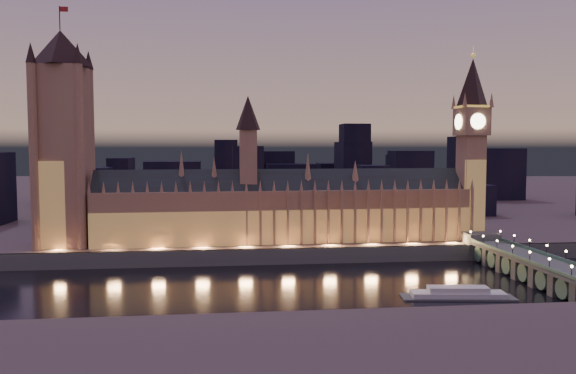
{
  "coord_description": "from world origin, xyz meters",
  "views": [
    {
      "loc": [
        -27.29,
        -236.37,
        58.5
      ],
      "look_at": [
        5.0,
        55.0,
        38.0
      ],
      "focal_mm": 35.0,
      "sensor_mm": 36.0,
      "label": 1
    }
  ],
  "objects": [
    {
      "name": "ground_plane",
      "position": [
        0.0,
        0.0,
        0.0
      ],
      "size": [
        2000.0,
        2000.0,
        0.0
      ],
      "primitive_type": "plane",
      "color": "black",
      "rests_on": "ground"
    },
    {
      "name": "north_bank",
      "position": [
        0.0,
        520.0,
        4.0
      ],
      "size": [
        2000.0,
        960.0,
        8.0
      ],
      "primitive_type": "cube",
      "color": "#493D43",
      "rests_on": "ground"
    },
    {
      "name": "embankment_wall",
      "position": [
        0.0,
        41.0,
        4.0
      ],
      "size": [
        2000.0,
        2.5,
        8.0
      ],
      "primitive_type": "cube",
      "color": "#485552",
      "rests_on": "ground"
    },
    {
      "name": "palace_of_westminster",
      "position": [
        3.61,
        61.74,
        26.37
      ],
      "size": [
        202.0,
        26.42,
        78.0
      ],
      "color": "#996B57",
      "rests_on": "north_bank"
    },
    {
      "name": "victoria_tower",
      "position": [
        -110.0,
        61.92,
        68.4
      ],
      "size": [
        31.68,
        31.68,
        121.71
      ],
      "color": "#996B57",
      "rests_on": "north_bank"
    },
    {
      "name": "elizabeth_tower",
      "position": [
        108.0,
        61.92,
        67.08
      ],
      "size": [
        18.0,
        18.0,
        106.08
      ],
      "color": "#996B57",
      "rests_on": "north_bank"
    },
    {
      "name": "westminster_bridge",
      "position": [
        106.9,
        -3.46,
        5.99
      ],
      "size": [
        17.13,
        113.0,
        15.9
      ],
      "color": "#485552",
      "rests_on": "ground"
    },
    {
      "name": "river_boat",
      "position": [
        62.36,
        -29.78,
        1.56
      ],
      "size": [
        44.68,
        15.53,
        4.5
      ],
      "color": "#485552",
      "rests_on": "ground"
    },
    {
      "name": "city_backdrop",
      "position": [
        32.49,
        245.17,
        30.61
      ],
      "size": [
        464.78,
        215.63,
        73.56
      ],
      "color": "black",
      "rests_on": "north_bank"
    }
  ]
}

